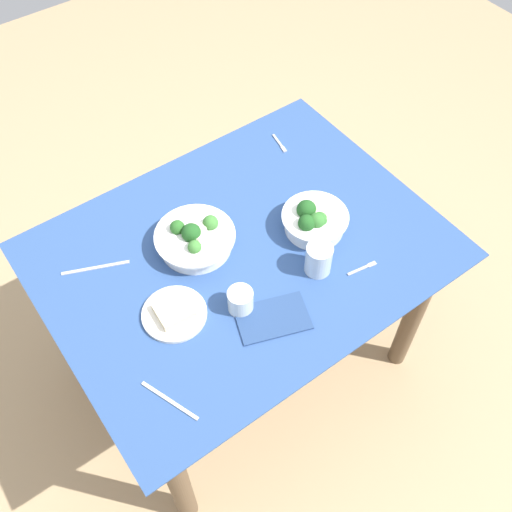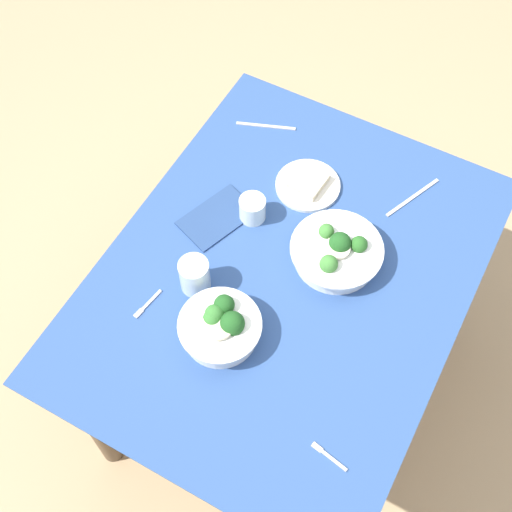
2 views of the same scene
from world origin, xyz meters
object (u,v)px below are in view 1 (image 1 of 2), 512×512
Objects in this scene: water_glass_center at (240,300)px; table_knife_left at (96,268)px; broccoli_bowl_near at (195,239)px; fork_by_near_bowl at (363,268)px; table_knife_right at (170,401)px; water_glass_side at (319,259)px; fork_by_far_bowl at (280,144)px; napkin_folded_upper at (273,318)px; broccoli_bowl_far at (314,220)px; bread_side_plate at (174,313)px.

water_glass_center reaches higher than table_knife_left.
broccoli_bowl_near is 2.50× the size of fork_by_near_bowl.
fork_by_near_bowl and table_knife_right have the same top height.
water_glass_side reaches higher than fork_by_far_bowl.
table_knife_left is 0.51m from table_knife_right.
fork_by_near_bowl is at bearing 70.62° from table_knife_right.
water_glass_center is (0.02, 0.27, 0.00)m from broccoli_bowl_near.
napkin_folded_upper is at bearing -174.42° from fork_by_near_bowl.
broccoli_bowl_far is 2.83× the size of water_glass_center.
broccoli_bowl_near is (0.35, -0.16, -0.01)m from broccoli_bowl_far.
bread_side_plate reaches higher than fork_by_near_bowl.
broccoli_bowl_near reaches higher than napkin_folded_upper.
bread_side_plate is at bearing -38.37° from napkin_folded_upper.
broccoli_bowl_near is 0.26m from bread_side_plate.
fork_by_far_bowl is 0.48× the size of napkin_folded_upper.
fork_by_near_bowl and table_knife_left have the same top height.
broccoli_bowl_near is 1.37× the size of table_knife_right.
bread_side_plate is at bearing 125.00° from table_knife_right.
napkin_folded_upper reaches higher than table_knife_left.
table_knife_right is (0.59, 0.10, -0.05)m from water_glass_side.
water_glass_side reaches higher than bread_side_plate.
broccoli_bowl_near is at bearing 143.76° from fork_by_near_bowl.
fork_by_near_bowl is (-0.37, 0.38, -0.03)m from broccoli_bowl_near.
fork_by_far_bowl is (-0.16, -0.38, -0.04)m from broccoli_bowl_far.
bread_side_plate is at bearing 133.94° from table_knife_left.
broccoli_bowl_far is 2.15× the size of fork_by_far_bowl.
table_knife_left is at bearing -22.90° from broccoli_bowl_far.
broccoli_bowl_near is at bearing -49.30° from water_glass_side.
fork_by_near_bowl is (-0.39, 0.11, -0.04)m from water_glass_center.
table_knife_right is at bearing 18.98° from broccoli_bowl_far.
bread_side_plate is 0.92× the size of table_knife_left.
bread_side_plate is 0.29m from napkin_folded_upper.
fork_by_far_bowl is at bearing -156.66° from broccoli_bowl_near.
water_glass_center is 0.72m from fork_by_far_bowl.
broccoli_bowl_near reaches higher than bread_side_plate.
table_knife_right is (0.32, 0.13, -0.04)m from water_glass_center.
water_glass_side is at bearing 55.38° from broccoli_bowl_far.
water_glass_center is 0.37× the size of napkin_folded_upper.
table_knife_left is (0.30, -0.11, -0.03)m from broccoli_bowl_near.
broccoli_bowl_far reaches higher than table_knife_right.
fork_by_far_bowl and table_knife_left have the same top height.
water_glass_center is at bearing 86.50° from broccoli_bowl_near.
table_knife_left is (0.11, -0.29, -0.01)m from bread_side_plate.
broccoli_bowl_near is 0.53m from table_knife_right.
napkin_folded_upper is (0.47, 0.58, 0.00)m from fork_by_far_bowl.
fork_by_near_bowl is (-0.56, 0.20, -0.01)m from bread_side_plate.
bread_side_plate is 2.51× the size of water_glass_center.
fork_by_far_bowl is (-0.69, -0.40, -0.01)m from bread_side_plate.
napkin_folded_upper is (0.22, 0.06, -0.05)m from water_glass_side.
broccoli_bowl_near is at bearing -136.47° from bread_side_plate.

